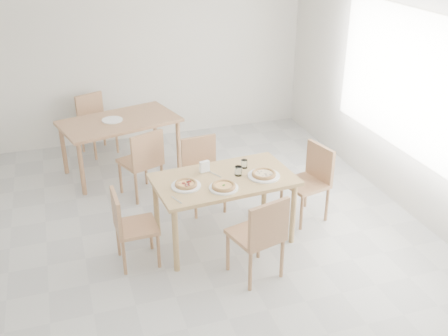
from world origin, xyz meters
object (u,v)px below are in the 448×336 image
object	(u,v)px
chair_south	(261,233)
plate_empty	(112,120)
napkin_holder	(204,167)
plate_mushroom	(264,176)
chair_west	(128,223)
chair_back_s	(143,159)
plate_margherita	(224,188)
pizza_pepperoni	(186,184)
tumbler_a	(238,171)
pizza_margherita	(224,186)
plate_pepperoni	(186,186)
pizza_mushroom	(264,174)
tumbler_b	(244,164)
chair_east	(311,177)
main_table	(224,185)
chair_north	(202,168)
second_table	(119,126)
chair_back_n	(95,119)

from	to	relation	value
chair_south	plate_empty	bearing A→B (deg)	-85.07
napkin_holder	plate_mushroom	bearing A→B (deg)	-39.58
chair_west	chair_back_s	world-z (taller)	chair_back_s
plate_margherita	pizza_pepperoni	size ratio (longest dim) A/B	1.19
chair_back_s	tumbler_a	bearing A→B (deg)	101.62
pizza_margherita	plate_pepperoni	bearing A→B (deg)	155.20
tumbler_a	plate_pepperoni	bearing A→B (deg)	-172.73
pizza_mushroom	tumbler_b	distance (m)	0.29
chair_east	pizza_margherita	size ratio (longest dim) A/B	2.84
chair_west	chair_back_s	size ratio (longest dim) A/B	0.91
chair_east	chair_back_s	distance (m)	2.04
chair_west	plate_empty	distance (m)	2.17
main_table	pizza_margherita	world-z (taller)	pizza_margherita
main_table	chair_north	xyz separation A→B (m)	(-0.02, 0.78, -0.16)
chair_east	tumbler_a	world-z (taller)	chair_east
tumbler_a	tumbler_b	bearing A→B (deg)	51.50
tumbler_a	plate_empty	bearing A→B (deg)	117.46
pizza_mushroom	plate_empty	xyz separation A→B (m)	(-1.29, 2.13, -0.02)
second_table	plate_empty	size ratio (longest dim) A/B	6.16
pizza_mushroom	chair_back_s	size ratio (longest dim) A/B	0.33
chair_south	chair_back_s	size ratio (longest dim) A/B	1.00
chair_west	chair_back_n	size ratio (longest dim) A/B	0.94
chair_south	plate_margherita	bearing A→B (deg)	-84.85
second_table	pizza_margherita	bearing A→B (deg)	-86.88
chair_north	plate_empty	xyz separation A→B (m)	(-0.87, 1.24, 0.26)
chair_west	chair_east	size ratio (longest dim) A/B	0.92
tumbler_a	second_table	bearing A→B (deg)	115.52
plate_mushroom	chair_west	bearing A→B (deg)	-179.30
chair_east	chair_back_s	bearing A→B (deg)	-134.72
chair_south	chair_north	bearing A→B (deg)	-100.01
pizza_margherita	chair_back_s	size ratio (longest dim) A/B	0.35
chair_back_s	chair_north	bearing A→B (deg)	123.16
chair_west	napkin_holder	size ratio (longest dim) A/B	6.26
napkin_holder	chair_back_n	xyz separation A→B (m)	(-0.91, 2.64, -0.31)
plate_pepperoni	tumbler_a	size ratio (longest dim) A/B	3.01
napkin_holder	chair_back_s	world-z (taller)	chair_back_s
chair_back_n	plate_empty	world-z (taller)	chair_back_n
tumbler_b	chair_back_n	size ratio (longest dim) A/B	0.11
main_table	chair_east	world-z (taller)	chair_east
pizza_margherita	tumbler_b	distance (m)	0.53
napkin_holder	tumbler_b	bearing A→B (deg)	-15.56
chair_west	tumbler_a	xyz separation A→B (m)	(1.19, 0.13, 0.33)
pizza_margherita	tumbler_a	size ratio (longest dim) A/B	3.10
main_table	second_table	distance (m)	2.17
chair_east	second_table	size ratio (longest dim) A/B	0.52
chair_north	napkin_holder	bearing A→B (deg)	-107.43
plate_margherita	plate_empty	distance (m)	2.39
chair_east	pizza_mushroom	size ratio (longest dim) A/B	3.01
pizza_margherita	tumbler_b	bearing A→B (deg)	47.02
plate_margherita	chair_north	bearing A→B (deg)	86.47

